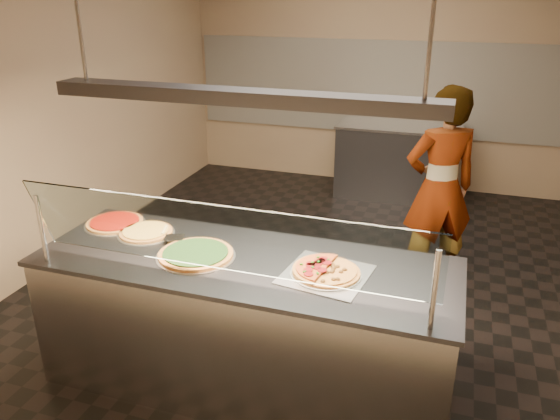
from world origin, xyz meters
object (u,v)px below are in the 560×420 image
(sneeze_guard, at_px, (219,239))
(serving_counter, at_px, (246,323))
(half_pizza_sausage, at_px, (341,273))
(heat_lamp_housing, at_px, (239,97))
(half_pizza_pepperoni, at_px, (311,267))
(pizza_tomato, at_px, (115,222))
(perforated_tray, at_px, (326,274))
(pizza_spinach, at_px, (196,254))
(pizza_spatula, at_px, (169,233))
(pizza_cheese, at_px, (146,231))
(worker, at_px, (440,188))
(prep_table, at_px, (397,160))

(sneeze_guard, bearing_deg, serving_counter, 90.00)
(half_pizza_sausage, bearing_deg, heat_lamp_housing, 177.81)
(half_pizza_pepperoni, bearing_deg, pizza_tomato, 170.64)
(perforated_tray, bearing_deg, half_pizza_pepperoni, 179.95)
(perforated_tray, relative_size, pizza_spinach, 1.07)
(pizza_spatula, distance_m, heat_lamp_housing, 1.18)
(perforated_tray, height_order, pizza_cheese, pizza_cheese)
(half_pizza_sausage, distance_m, pizza_spatula, 1.26)
(perforated_tray, xyz_separation_m, worker, (0.56, 1.87, -0.04))
(pizza_cheese, height_order, pizza_spatula, pizza_spatula)
(perforated_tray, xyz_separation_m, pizza_cheese, (-1.32, 0.18, 0.01))
(serving_counter, relative_size, sneeze_guard, 1.10)
(pizza_spinach, height_order, worker, worker)
(pizza_spinach, bearing_deg, serving_counter, 8.57)
(perforated_tray, relative_size, pizza_cheese, 1.39)
(pizza_tomato, xyz_separation_m, worker, (2.18, 1.62, -0.05))
(pizza_spatula, height_order, heat_lamp_housing, heat_lamp_housing)
(prep_table, distance_m, heat_lamp_housing, 4.29)
(perforated_tray, height_order, half_pizza_sausage, half_pizza_sausage)
(pizza_spinach, bearing_deg, half_pizza_pepperoni, 1.93)
(half_pizza_pepperoni, bearing_deg, worker, 70.80)
(sneeze_guard, height_order, pizza_spatula, sneeze_guard)
(perforated_tray, distance_m, prep_table, 4.05)
(half_pizza_sausage, xyz_separation_m, worker, (0.46, 1.87, -0.06))
(half_pizza_sausage, distance_m, worker, 1.93)
(sneeze_guard, height_order, pizza_spinach, sneeze_guard)
(half_pizza_pepperoni, bearing_deg, pizza_spatula, 170.25)
(pizza_cheese, bearing_deg, half_pizza_sausage, -7.31)
(pizza_spatula, xyz_separation_m, prep_table, (1.11, 3.84, -0.49))
(pizza_tomato, height_order, pizza_spatula, pizza_spatula)
(half_pizza_pepperoni, bearing_deg, serving_counter, 177.22)
(heat_lamp_housing, bearing_deg, prep_table, 83.00)
(half_pizza_pepperoni, xyz_separation_m, half_pizza_sausage, (0.19, -0.00, -0.01))
(serving_counter, distance_m, pizza_spatula, 0.81)
(sneeze_guard, distance_m, worker, 2.47)
(half_pizza_pepperoni, xyz_separation_m, pizza_tomato, (-1.53, 0.25, -0.02))
(pizza_spinach, xyz_separation_m, pizza_spatula, (-0.31, 0.21, 0.01))
(serving_counter, height_order, sneeze_guard, sneeze_guard)
(perforated_tray, xyz_separation_m, pizza_spatula, (-1.15, 0.18, 0.02))
(pizza_spinach, height_order, prep_table, pizza_spinach)
(serving_counter, bearing_deg, half_pizza_sausage, -2.19)
(half_pizza_pepperoni, distance_m, pizza_cheese, 1.24)
(serving_counter, xyz_separation_m, pizza_cheese, (-0.79, 0.16, 0.48))
(worker, bearing_deg, prep_table, -102.56)
(pizza_spinach, height_order, heat_lamp_housing, heat_lamp_housing)
(perforated_tray, bearing_deg, pizza_cheese, 172.29)
(sneeze_guard, xyz_separation_m, pizza_spinach, (-0.31, 0.30, -0.28))
(pizza_tomato, bearing_deg, sneeze_guard, -27.74)
(half_pizza_pepperoni, bearing_deg, prep_table, 89.26)
(pizza_spatula, bearing_deg, half_pizza_sausage, -8.42)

